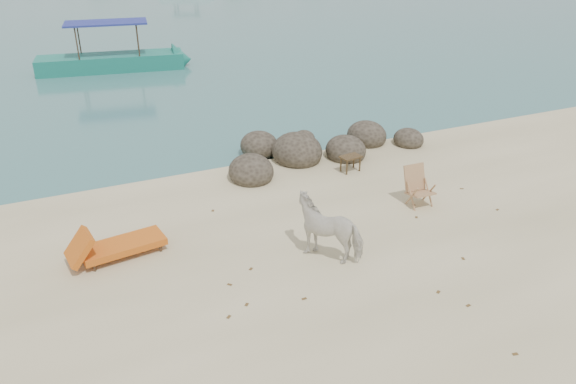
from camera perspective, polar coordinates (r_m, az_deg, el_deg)
name	(u,v)px	position (r m, az deg, el deg)	size (l,w,h in m)	color
boulders	(313,150)	(16.71, 2.51, 4.25)	(6.47, 3.00, 1.09)	#2C261D
cow	(330,228)	(11.72, 4.31, -3.66)	(0.70, 1.54, 1.30)	white
side_table	(350,165)	(15.77, 6.35, 2.77)	(0.57, 0.37, 0.46)	#2F2113
lounge_chair	(123,242)	(12.32, -16.46, -4.93)	(2.15, 0.75, 0.65)	#C65317
deck_chair	(421,189)	(14.09, 13.34, 0.33)	(0.62, 0.68, 0.96)	#9E724F
boat_near	(107,30)	(27.76, -17.94, 15.37)	(7.34, 1.65, 3.56)	#177262
dead_leaves	(367,271)	(11.61, 8.01, -7.94)	(7.49, 6.98, 0.00)	brown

